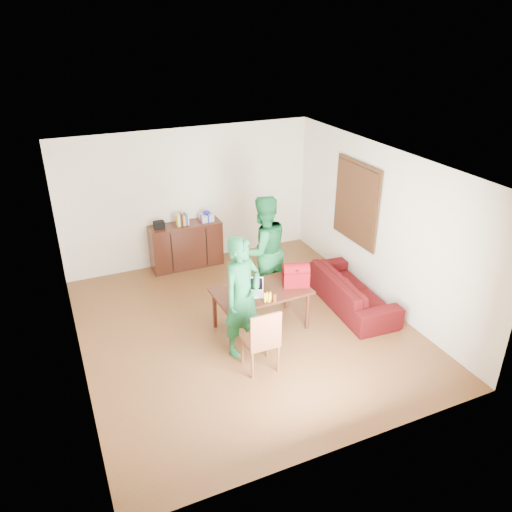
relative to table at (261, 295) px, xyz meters
name	(u,v)px	position (x,y,z in m)	size (l,w,h in m)	color
room	(241,251)	(-0.23, 0.23, 0.70)	(5.20, 5.70, 2.90)	#4A2A12
table	(261,295)	(0.00, 0.00, 0.00)	(1.50, 0.88, 0.69)	black
chair	(261,351)	(-0.43, -0.93, -0.32)	(0.46, 0.44, 1.00)	brown
person_near	(242,297)	(-0.50, -0.43, 0.32)	(0.67, 0.44, 1.85)	#13582D
person_far	(263,250)	(0.39, 0.78, 0.36)	(0.94, 0.73, 1.93)	#16632F
laptop	(253,292)	(-0.17, -0.08, 0.13)	(0.37, 0.32, 0.22)	white
bananas	(268,300)	(-0.06, -0.37, 0.12)	(0.17, 0.11, 0.06)	yellow
bottle	(275,297)	(0.03, -0.41, 0.17)	(0.06, 0.06, 0.17)	#5A2914
red_bag	(296,277)	(0.57, -0.07, 0.23)	(0.41, 0.24, 0.30)	maroon
sofa	(351,290)	(1.71, 0.02, -0.32)	(2.02, 0.79, 0.59)	#38070E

